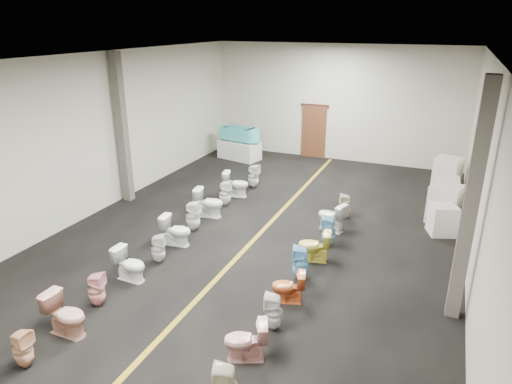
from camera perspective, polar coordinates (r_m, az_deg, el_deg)
floor at (r=11.87m, az=-0.10°, el=-5.84°), size 16.00×16.00×0.00m
ceiling at (r=10.65m, az=-0.11°, el=16.39°), size 16.00×16.00×0.00m
wall_back at (r=18.50m, az=9.86°, el=10.87°), size 10.00×0.00×10.00m
wall_left at (r=13.74m, az=-19.79°, el=6.63°), size 0.00×16.00×16.00m
wall_right at (r=10.26m, az=26.52°, el=1.18°), size 0.00×16.00×16.00m
aisle_stripe at (r=11.86m, az=-0.10°, el=-5.82°), size 0.12×15.60×0.01m
back_door at (r=18.88m, az=7.22°, el=7.48°), size 1.00×0.10×2.10m
door_frame at (r=18.67m, az=7.37°, el=10.68°), size 1.15×0.08×0.10m
column_left at (r=14.31m, az=-16.37°, el=7.54°), size 0.25×0.25×4.50m
column_right at (r=8.83m, az=25.25°, el=-1.56°), size 0.25×0.25×4.50m
display_table at (r=18.62m, az=-2.09°, el=5.28°), size 1.80×1.17×0.74m
bathtub at (r=18.44m, az=-2.12°, el=7.38°), size 1.84×0.86×0.55m
appliance_crate_a at (r=12.93m, az=22.26°, el=-3.20°), size 0.81×0.81×0.81m
appliance_crate_b at (r=13.68m, az=22.46°, el=-1.36°), size 0.93×0.93×1.06m
appliance_crate_c at (r=15.11m, az=22.58°, el=0.14°), size 0.74×0.74×0.82m
appliance_crate_d at (r=16.38m, az=22.79°, el=2.13°), size 0.95×0.95×1.09m
toilet_left_1 at (r=8.61m, az=-27.14°, el=-17.02°), size 0.32×0.32×0.69m
toilet_left_2 at (r=9.02m, az=-22.67°, el=-13.96°), size 0.79×0.45×0.81m
toilet_left_3 at (r=9.64m, az=-19.33°, el=-11.44°), size 0.40×0.39×0.72m
toilet_left_4 at (r=10.30m, az=-15.47°, el=-8.70°), size 0.75×0.45×0.75m
toilet_left_5 at (r=10.85m, az=-12.14°, el=-6.94°), size 0.41×0.41×0.70m
toilet_left_6 at (r=11.57m, az=-9.94°, el=-4.76°), size 0.80×0.50×0.77m
toilet_left_7 at (r=12.26m, az=-7.89°, el=-2.98°), size 0.42×0.41×0.84m
toilet_left_8 at (r=13.09m, az=-5.89°, el=-1.33°), size 0.88×0.59×0.84m
toilet_left_9 at (r=13.82m, az=-3.89°, el=-0.16°), size 0.43×0.43×0.79m
toilet_left_10 at (r=14.55m, az=-2.52°, el=1.00°), size 0.88×0.62×0.82m
toilet_left_11 at (r=15.29m, az=-0.31°, el=1.99°), size 0.41×0.40×0.81m
toilet_right_3 at (r=7.86m, az=-1.30°, el=-18.11°), size 0.83×0.66×0.74m
toilet_right_4 at (r=8.51m, az=2.21°, el=-14.75°), size 0.40×0.40×0.72m
toilet_right_5 at (r=9.25m, az=4.06°, el=-11.76°), size 0.74×0.55×0.68m
toilet_right_6 at (r=10.00m, az=5.61°, el=-8.82°), size 0.44×0.43×0.78m
toilet_right_7 at (r=10.75m, az=7.29°, el=-6.71°), size 0.83×0.58×0.77m
toilet_right_8 at (r=11.52m, az=9.07°, el=-4.85°), size 0.37×0.36×0.77m
toilet_right_9 at (r=12.32m, az=9.40°, el=-3.04°), size 0.89×0.68×0.80m
toilet_right_10 at (r=13.19m, az=11.10°, el=-1.75°), size 0.42×0.41×0.71m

